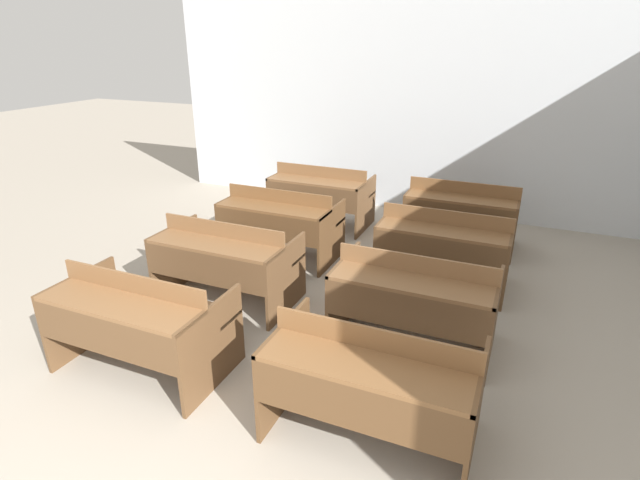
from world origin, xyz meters
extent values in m
cube|color=silver|center=(0.00, 6.23, 1.47)|extent=(7.25, 0.06, 2.94)
cube|color=brown|center=(-1.46, 1.70, 0.33)|extent=(0.03, 0.77, 0.66)
cube|color=brown|center=(-0.22, 1.70, 0.33)|extent=(0.03, 0.77, 0.66)
cube|color=brown|center=(-0.84, 1.50, 0.65)|extent=(1.27, 0.35, 0.03)
cube|color=brown|center=(-0.84, 1.33, 0.48)|extent=(1.22, 0.02, 0.30)
cube|color=brown|center=(-0.84, 1.66, 0.73)|extent=(1.27, 0.02, 0.15)
cube|color=brown|center=(-0.84, 1.94, 0.43)|extent=(1.27, 0.30, 0.03)
cube|color=brown|center=(-0.84, 1.94, 0.16)|extent=(1.22, 0.04, 0.04)
cube|color=brown|center=(0.35, 1.71, 0.33)|extent=(0.03, 0.77, 0.66)
cube|color=brown|center=(1.59, 1.71, 0.33)|extent=(0.03, 0.77, 0.66)
cube|color=brown|center=(0.97, 1.50, 0.65)|extent=(1.27, 0.35, 0.03)
cube|color=brown|center=(0.97, 1.34, 0.48)|extent=(1.22, 0.02, 0.30)
cube|color=brown|center=(0.97, 1.67, 0.73)|extent=(1.27, 0.02, 0.15)
cube|color=brown|center=(0.97, 1.95, 0.43)|extent=(1.27, 0.30, 0.03)
cube|color=brown|center=(0.97, 1.95, 0.16)|extent=(1.22, 0.04, 0.04)
cube|color=brown|center=(-1.47, 2.87, 0.33)|extent=(0.03, 0.77, 0.66)
cube|color=brown|center=(-0.22, 2.87, 0.33)|extent=(0.03, 0.77, 0.66)
cube|color=brown|center=(-0.84, 2.66, 0.65)|extent=(1.27, 0.35, 0.03)
cube|color=brown|center=(-0.84, 2.50, 0.48)|extent=(1.22, 0.02, 0.30)
cube|color=brown|center=(-0.84, 2.83, 0.73)|extent=(1.27, 0.02, 0.15)
cube|color=brown|center=(-0.84, 3.10, 0.43)|extent=(1.27, 0.30, 0.03)
cube|color=brown|center=(-0.84, 3.10, 0.16)|extent=(1.22, 0.04, 0.04)
cube|color=brown|center=(0.34, 2.84, 0.33)|extent=(0.03, 0.77, 0.66)
cube|color=brown|center=(1.59, 2.84, 0.33)|extent=(0.03, 0.77, 0.66)
cube|color=brown|center=(0.96, 2.63, 0.65)|extent=(1.27, 0.35, 0.03)
cube|color=brown|center=(0.96, 2.47, 0.48)|extent=(1.22, 0.02, 0.30)
cube|color=brown|center=(0.96, 2.80, 0.73)|extent=(1.27, 0.02, 0.15)
cube|color=brown|center=(0.96, 3.07, 0.43)|extent=(1.27, 0.30, 0.03)
cube|color=brown|center=(0.96, 3.07, 0.16)|extent=(1.22, 0.04, 0.04)
cube|color=brown|center=(-1.48, 3.99, 0.33)|extent=(0.03, 0.77, 0.66)
cube|color=brown|center=(-0.23, 3.99, 0.33)|extent=(0.03, 0.77, 0.66)
cube|color=brown|center=(-0.85, 3.79, 0.65)|extent=(1.27, 0.35, 0.03)
cube|color=brown|center=(-0.85, 3.62, 0.48)|extent=(1.22, 0.02, 0.30)
cube|color=brown|center=(-0.85, 3.95, 0.73)|extent=(1.27, 0.02, 0.15)
cube|color=brown|center=(-0.85, 4.23, 0.43)|extent=(1.27, 0.30, 0.03)
cube|color=brown|center=(-0.85, 4.23, 0.16)|extent=(1.22, 0.04, 0.04)
cube|color=brown|center=(0.36, 4.02, 0.33)|extent=(0.03, 0.77, 0.66)
cube|color=brown|center=(1.61, 4.02, 0.33)|extent=(0.03, 0.77, 0.66)
cube|color=brown|center=(0.99, 3.81, 0.65)|extent=(1.27, 0.35, 0.03)
cube|color=brown|center=(0.99, 3.65, 0.48)|extent=(1.22, 0.02, 0.30)
cube|color=brown|center=(0.99, 3.98, 0.73)|extent=(1.27, 0.02, 0.15)
cube|color=brown|center=(0.99, 4.26, 0.43)|extent=(1.27, 0.30, 0.03)
cube|color=brown|center=(0.99, 4.26, 0.16)|extent=(1.22, 0.04, 0.04)
cube|color=brown|center=(-1.47, 5.16, 0.33)|extent=(0.03, 0.77, 0.66)
cube|color=brown|center=(-0.23, 5.16, 0.33)|extent=(0.03, 0.77, 0.66)
cube|color=brown|center=(-0.85, 4.95, 0.65)|extent=(1.27, 0.35, 0.03)
cube|color=brown|center=(-0.85, 4.78, 0.48)|extent=(1.22, 0.02, 0.30)
cube|color=brown|center=(-0.85, 5.11, 0.73)|extent=(1.27, 0.02, 0.15)
cube|color=brown|center=(-0.85, 5.39, 0.43)|extent=(1.27, 0.30, 0.03)
cube|color=brown|center=(-0.85, 5.39, 0.16)|extent=(1.22, 0.04, 0.04)
cube|color=brown|center=(0.37, 5.13, 0.33)|extent=(0.03, 0.77, 0.66)
cube|color=brown|center=(1.61, 5.13, 0.33)|extent=(0.03, 0.77, 0.66)
cube|color=brown|center=(0.99, 4.93, 0.65)|extent=(1.27, 0.35, 0.03)
cube|color=brown|center=(0.99, 4.76, 0.48)|extent=(1.22, 0.02, 0.30)
cube|color=brown|center=(0.99, 5.09, 0.73)|extent=(1.27, 0.02, 0.15)
cube|color=brown|center=(0.99, 5.37, 0.43)|extent=(1.27, 0.30, 0.03)
cube|color=brown|center=(0.99, 5.37, 0.16)|extent=(1.22, 0.04, 0.04)
camera|label=1|loc=(1.66, -0.75, 2.39)|focal=28.00mm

